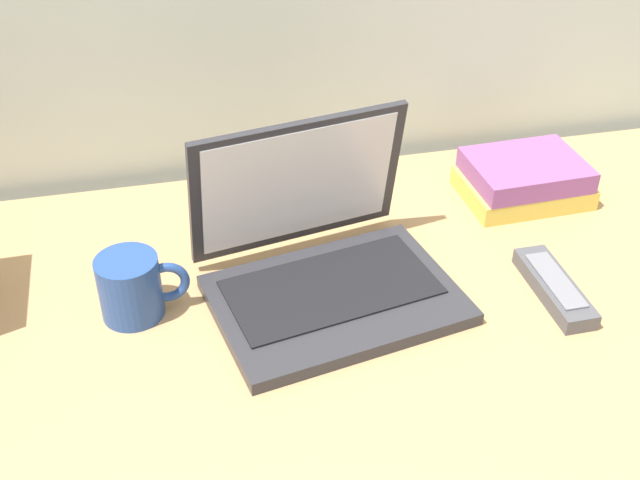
{
  "coord_description": "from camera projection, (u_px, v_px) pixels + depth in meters",
  "views": [
    {
      "loc": [
        -0.15,
        -0.77,
        0.71
      ],
      "look_at": [
        0.03,
        0.0,
        0.15
      ],
      "focal_mm": 45.13,
      "sensor_mm": 36.0,
      "label": 1
    }
  ],
  "objects": [
    {
      "name": "coffee_mug",
      "position": [
        132.0,
        286.0,
        1.01
      ],
      "size": [
        0.12,
        0.08,
        0.09
      ],
      "color": "#26478C",
      "rests_on": "desk"
    },
    {
      "name": "laptop",
      "position": [
        322.0,
        258.0,
        1.06
      ],
      "size": [
        0.35,
        0.31,
        0.22
      ],
      "color": "#2D2D33",
      "rests_on": "desk"
    },
    {
      "name": "book_stack",
      "position": [
        524.0,
        179.0,
        1.25
      ],
      "size": [
        0.19,
        0.14,
        0.06
      ],
      "color": "#D8BF4C",
      "rests_on": "desk"
    },
    {
      "name": "desk",
      "position": [
        301.0,
        328.0,
        1.04
      ],
      "size": [
        1.6,
        0.76,
        0.03
      ],
      "color": "tan",
      "rests_on": "ground"
    },
    {
      "name": "remote_control_far",
      "position": [
        554.0,
        287.0,
        1.06
      ],
      "size": [
        0.05,
        0.16,
        0.02
      ],
      "color": "#4C4C51",
      "rests_on": "desk"
    }
  ]
}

